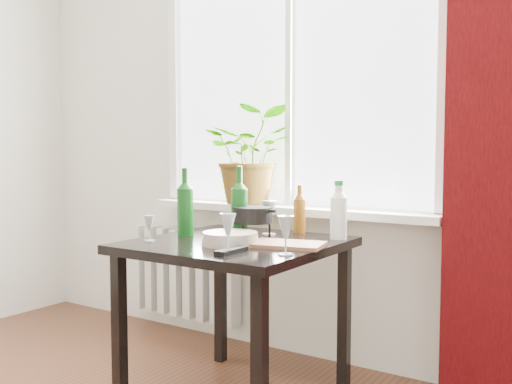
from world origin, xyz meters
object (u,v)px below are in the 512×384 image
Objects in this scene: bottle_amber at (300,209)px; wineglass_back_center at (269,217)px; wine_bottle_left at (185,201)px; plate_stack at (230,238)px; tv_remote at (232,251)px; cleaning_bottle at (339,210)px; wineglass_far_right at (286,235)px; radiator at (184,273)px; cutting_board at (288,244)px; potted_plant at (251,155)px; wineglass_back_left at (240,213)px; wineglass_front_left at (149,228)px; wineglass_front_right at (228,232)px; table at (236,261)px; fondue_pot at (253,222)px; wine_bottle_right at (239,201)px.

wineglass_back_center is at bearing -124.32° from bottle_amber.
wine_bottle_left is at bearing -144.67° from wineglass_back_center.
tv_remote is at bearing -52.30° from plate_stack.
cleaning_bottle is 0.49m from wineglass_far_right.
cutting_board is at bearing -29.51° from radiator.
cleaning_bottle is at bearing -16.38° from bottle_amber.
potted_plant reaches higher than cutting_board.
wineglass_back_left reaches higher than wineglass_front_left.
wineglass_back_left is at bearing 120.51° from wineglass_front_right.
wineglass_front_right is at bearing -61.22° from table.
wineglass_back_center reaches higher than wineglass_front_left.
wineglass_back_left is (-0.31, 0.52, 0.01)m from wineglass_front_right.
wineglass_front_left is at bearing -141.55° from cleaning_bottle.
bottle_amber reaches higher than plate_stack.
cleaning_bottle is 0.53m from plate_stack.
plate_stack is at bearing 165.62° from wineglass_far_right.
table is at bearing -140.00° from cleaning_bottle.
wineglass_front_left is 0.47× the size of plate_stack.
wineglass_front_left reaches higher than plate_stack.
potted_plant reaches higher than radiator.
radiator is at bearing 178.28° from potted_plant.
cleaning_bottle is 0.61m from tv_remote.
radiator is 1.22m from plate_stack.
fondue_pot reaches higher than table.
table is 0.41m from wineglass_front_left.
wineglass_front_right is at bearing -61.11° from wine_bottle_right.
plate_stack is (0.04, -0.10, 0.12)m from table.
wineglass_far_right is (0.67, -0.19, -0.09)m from wine_bottle_left.
cutting_board is (0.58, 0.23, -0.05)m from wineglass_front_left.
wineglass_far_right is 0.68m from wineglass_front_left.
fondue_pot is at bearing 47.64° from wineglass_front_left.
fondue_pot is (-0.11, -0.25, -0.05)m from bottle_amber.
wineglass_far_right is (0.01, -0.49, -0.06)m from cleaning_bottle.
wine_bottle_left is 0.39m from plate_stack.
wineglass_back_center is 1.45× the size of wineglass_front_left.
cleaning_bottle is at bearing 90.86° from wineglass_far_right.
table is 3.51× the size of bottle_amber.
wineglass_back_left reaches higher than cutting_board.
plate_stack is at bearing -87.17° from wineglass_back_center.
radiator is at bearing 164.86° from cleaning_bottle.
wine_bottle_right is 0.31m from bottle_amber.
bottle_amber is 2.06× the size of wineglass_front_left.
wine_bottle_left is 1.80× the size of wineglass_back_left.
wineglass_back_left is 1.10× the size of tv_remote.
bottle_amber is at bearing 54.76° from wineglass_front_left.
tv_remote is at bearing -74.30° from wineglass_back_center.
wine_bottle_left reaches higher than wineglass_far_right.
bottle_amber is 0.80× the size of cutting_board.
wineglass_front_left is at bearing -124.03° from wine_bottle_right.
potted_plant is (0.52, -0.02, 0.74)m from radiator.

